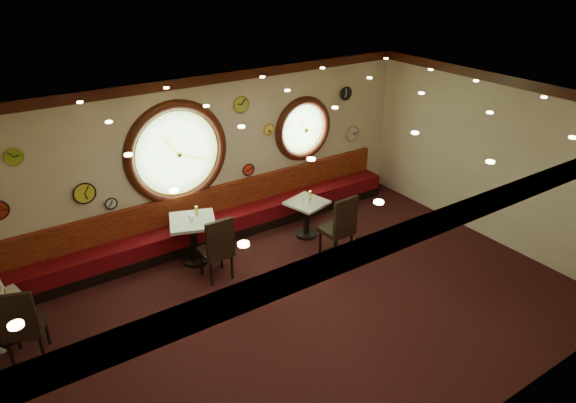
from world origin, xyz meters
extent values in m
cube|color=black|center=(0.00, 0.00, 0.00)|extent=(9.00, 6.00, 0.00)
cube|color=gold|center=(0.00, 0.00, 3.20)|extent=(9.00, 6.00, 0.02)
cube|color=beige|center=(0.00, 3.00, 1.60)|extent=(9.00, 0.02, 3.20)
cube|color=beige|center=(0.00, -3.00, 1.60)|extent=(9.00, 0.02, 3.20)
cube|color=beige|center=(4.50, 0.00, 1.60)|extent=(0.02, 6.00, 3.20)
cube|color=#361209|center=(0.00, 2.95, 3.11)|extent=(9.00, 0.10, 0.18)
cube|color=#361209|center=(0.00, -2.95, 3.11)|extent=(9.00, 0.10, 0.18)
cube|color=#361209|center=(4.45, 0.00, 3.11)|extent=(0.10, 6.00, 0.18)
cube|color=black|center=(0.00, 2.72, 0.10)|extent=(8.00, 0.55, 0.20)
cube|color=#58070F|center=(0.00, 2.72, 0.35)|extent=(8.00, 0.55, 0.30)
cube|color=#60070F|center=(0.00, 2.94, 0.75)|extent=(8.00, 0.10, 0.55)
cylinder|color=#88C576|center=(-0.60, 3.00, 1.85)|extent=(1.66, 0.02, 1.66)
torus|color=#361209|center=(-0.60, 2.98, 1.85)|extent=(1.98, 0.18, 1.98)
torus|color=gold|center=(-0.60, 2.95, 1.85)|extent=(1.61, 0.03, 1.61)
cylinder|color=#88C576|center=(2.20, 3.00, 1.80)|extent=(1.10, 0.02, 1.10)
torus|color=#361209|center=(2.20, 2.98, 1.80)|extent=(1.38, 0.18, 1.38)
torus|color=gold|center=(2.20, 2.95, 1.80)|extent=(1.09, 0.03, 1.09)
cylinder|color=silver|center=(3.55, 2.96, 1.45)|extent=(0.34, 0.03, 0.34)
cylinder|color=black|center=(3.30, 2.96, 2.40)|extent=(0.28, 0.03, 0.28)
cylinder|color=yellow|center=(-2.30, 2.96, 1.50)|extent=(0.36, 0.03, 0.36)
cylinder|color=red|center=(0.85, 2.96, 1.20)|extent=(0.24, 0.03, 0.24)
cylinder|color=white|center=(-1.90, 2.96, 1.20)|extent=(0.20, 0.03, 0.20)
cylinder|color=#86BF26|center=(-3.20, 2.96, 2.35)|extent=(0.26, 0.03, 0.26)
cylinder|color=#A0BB3A|center=(0.75, 2.96, 2.55)|extent=(0.30, 0.03, 0.30)
cylinder|color=#E9D24D|center=(1.35, 2.96, 1.95)|extent=(0.22, 0.03, 0.22)
cylinder|color=black|center=(-3.90, 1.80, 0.03)|extent=(0.38, 0.38, 0.05)
cylinder|color=black|center=(-3.90, 1.80, 0.33)|extent=(0.10, 0.10, 0.61)
cube|color=silver|center=(-3.90, 1.80, 0.65)|extent=(0.74, 0.74, 0.04)
cylinder|color=black|center=(-0.74, 2.20, 0.03)|extent=(0.49, 0.49, 0.07)
cylinder|color=black|center=(-0.74, 2.20, 0.43)|extent=(0.13, 0.13, 0.79)
cube|color=silver|center=(-0.74, 2.20, 0.84)|extent=(1.01, 1.01, 0.06)
cylinder|color=black|center=(1.51, 1.85, 0.03)|extent=(0.43, 0.43, 0.06)
cylinder|color=black|center=(1.51, 1.85, 0.37)|extent=(0.12, 0.12, 0.69)
cube|color=silver|center=(1.51, 1.85, 0.73)|extent=(0.84, 0.84, 0.05)
cube|color=black|center=(-3.70, 1.23, 0.50)|extent=(0.64, 0.64, 0.09)
cube|color=black|center=(-3.77, 1.03, 0.88)|extent=(0.50, 0.23, 0.66)
cube|color=black|center=(-0.63, 1.55, 0.50)|extent=(0.51, 0.51, 0.09)
cube|color=black|center=(-0.63, 1.33, 0.88)|extent=(0.50, 0.07, 0.66)
cube|color=black|center=(1.55, 0.97, 0.52)|extent=(0.55, 0.55, 0.09)
cube|color=black|center=(1.56, 0.74, 0.91)|extent=(0.52, 0.09, 0.68)
cylinder|color=silver|center=(-0.76, 2.26, 0.91)|extent=(0.03, 0.03, 0.10)
cylinder|color=silver|center=(1.46, 1.89, 0.80)|extent=(0.03, 0.03, 0.09)
cylinder|color=#BCBDC1|center=(-0.75, 2.18, 0.91)|extent=(0.03, 0.03, 0.10)
cylinder|color=silver|center=(1.56, 1.83, 0.81)|extent=(0.04, 0.04, 0.11)
cylinder|color=gold|center=(-3.83, 1.88, 0.75)|extent=(0.05, 0.05, 0.15)
cylinder|color=gold|center=(-0.59, 2.32, 0.95)|extent=(0.05, 0.05, 0.18)
cylinder|color=yellow|center=(1.63, 1.92, 0.84)|extent=(0.05, 0.05, 0.17)
camera|label=1|loc=(-3.77, -5.40, 5.17)|focal=32.00mm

